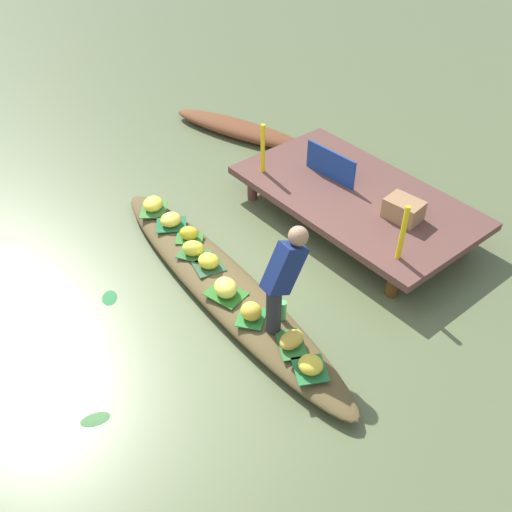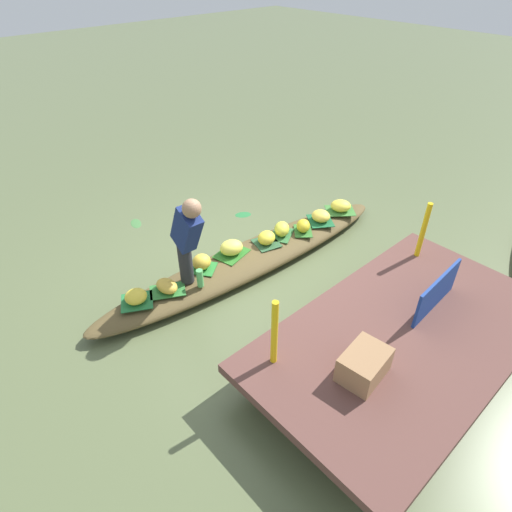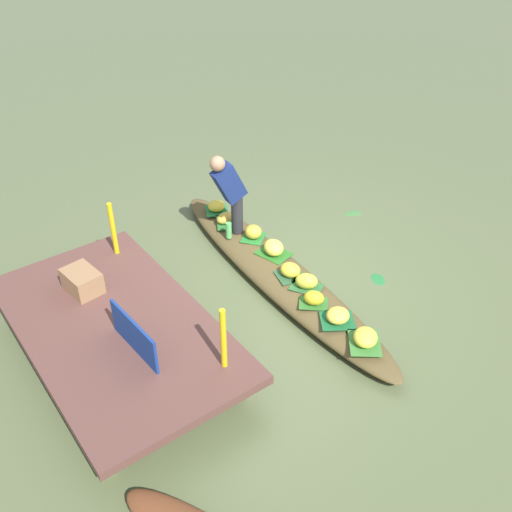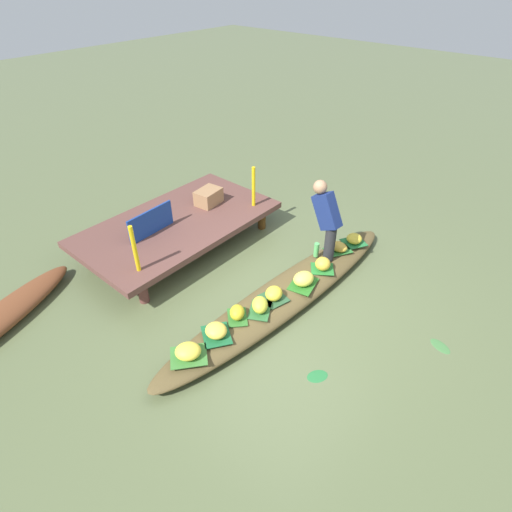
% 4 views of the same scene
% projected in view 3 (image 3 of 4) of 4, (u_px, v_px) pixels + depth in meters
% --- Properties ---
extents(canal_water, '(40.00, 40.00, 0.00)m').
position_uv_depth(canal_water, '(276.00, 280.00, 7.53)').
color(canal_water, '#5A6540').
rests_on(canal_water, ground).
extents(dock_platform, '(3.20, 1.80, 0.45)m').
position_uv_depth(dock_platform, '(116.00, 328.00, 6.21)').
color(dock_platform, brown).
rests_on(dock_platform, ground).
extents(vendor_boat, '(4.56, 1.00, 0.23)m').
position_uv_depth(vendor_boat, '(276.00, 273.00, 7.46)').
color(vendor_boat, brown).
rests_on(vendor_boat, ground).
extents(leaf_mat_0, '(0.42, 0.43, 0.01)m').
position_uv_depth(leaf_mat_0, '(253.00, 238.00, 7.91)').
color(leaf_mat_0, '#297C30').
rests_on(leaf_mat_0, vendor_boat).
extents(banana_bunch_0, '(0.28, 0.27, 0.19)m').
position_uv_depth(banana_bunch_0, '(253.00, 232.00, 7.86)').
color(banana_bunch_0, gold).
rests_on(banana_bunch_0, vendor_boat).
extents(leaf_mat_1, '(0.40, 0.41, 0.01)m').
position_uv_depth(leaf_mat_1, '(313.00, 303.00, 6.77)').
color(leaf_mat_1, '#32702A').
rests_on(leaf_mat_1, vendor_boat).
extents(banana_bunch_1, '(0.30, 0.30, 0.17)m').
position_uv_depth(banana_bunch_1, '(314.00, 298.00, 6.73)').
color(banana_bunch_1, gold).
rests_on(banana_bunch_1, vendor_boat).
extents(leaf_mat_2, '(0.48, 0.50, 0.01)m').
position_uv_depth(leaf_mat_2, '(337.00, 321.00, 6.53)').
color(leaf_mat_2, '#1B6033').
rests_on(leaf_mat_2, vendor_boat).
extents(banana_bunch_2, '(0.27, 0.29, 0.16)m').
position_uv_depth(banana_bunch_2, '(338.00, 315.00, 6.48)').
color(banana_bunch_2, '#F9D34A').
rests_on(banana_bunch_2, vendor_boat).
extents(leaf_mat_3, '(0.46, 0.42, 0.01)m').
position_uv_depth(leaf_mat_3, '(306.00, 287.00, 7.03)').
color(leaf_mat_3, '#306935').
rests_on(leaf_mat_3, vendor_boat).
extents(banana_bunch_3, '(0.34, 0.33, 0.19)m').
position_uv_depth(banana_bunch_3, '(307.00, 281.00, 6.97)').
color(banana_bunch_3, yellow).
rests_on(banana_bunch_3, vendor_boat).
extents(leaf_mat_4, '(0.45, 0.44, 0.01)m').
position_uv_depth(leaf_mat_4, '(217.00, 210.00, 8.50)').
color(leaf_mat_4, '#247238').
rests_on(leaf_mat_4, vendor_boat).
extents(banana_bunch_4, '(0.25, 0.25, 0.15)m').
position_uv_depth(banana_bunch_4, '(216.00, 206.00, 8.46)').
color(banana_bunch_4, yellow).
rests_on(banana_bunch_4, vendor_boat).
extents(leaf_mat_5, '(0.48, 0.42, 0.01)m').
position_uv_depth(leaf_mat_5, '(226.00, 222.00, 8.24)').
color(leaf_mat_5, '#307733').
rests_on(leaf_mat_5, vendor_boat).
extents(banana_bunch_5, '(0.24, 0.31, 0.14)m').
position_uv_depth(banana_bunch_5, '(226.00, 218.00, 8.19)').
color(banana_bunch_5, gold).
rests_on(banana_bunch_5, vendor_boat).
extents(leaf_mat_6, '(0.39, 0.40, 0.01)m').
position_uv_depth(leaf_mat_6, '(290.00, 275.00, 7.22)').
color(leaf_mat_6, '#2C5733').
rests_on(leaf_mat_6, vendor_boat).
extents(banana_bunch_6, '(0.31, 0.29, 0.17)m').
position_uv_depth(banana_bunch_6, '(291.00, 270.00, 7.17)').
color(banana_bunch_6, yellow).
rests_on(banana_bunch_6, vendor_boat).
extents(leaf_mat_7, '(0.53, 0.52, 0.01)m').
position_uv_depth(leaf_mat_7, '(365.00, 343.00, 6.24)').
color(leaf_mat_7, '#3C7A33').
rests_on(leaf_mat_7, vendor_boat).
extents(banana_bunch_7, '(0.39, 0.39, 0.17)m').
position_uv_depth(banana_bunch_7, '(365.00, 337.00, 6.19)').
color(banana_bunch_7, yellow).
rests_on(banana_bunch_7, vendor_boat).
extents(leaf_mat_8, '(0.48, 0.41, 0.01)m').
position_uv_depth(leaf_mat_8, '(274.00, 254.00, 7.60)').
color(leaf_mat_8, '#2B6F23').
rests_on(leaf_mat_8, vendor_boat).
extents(banana_bunch_8, '(0.36, 0.32, 0.19)m').
position_uv_depth(banana_bunch_8, '(274.00, 248.00, 7.55)').
color(banana_bunch_8, '#F3E754').
rests_on(banana_bunch_8, vendor_boat).
extents(vendor_person, '(0.22, 0.50, 1.21)m').
position_uv_depth(vendor_person, '(230.00, 189.00, 7.61)').
color(vendor_person, '#28282D').
rests_on(vendor_person, vendor_boat).
extents(water_bottle, '(0.08, 0.08, 0.23)m').
position_uv_depth(water_bottle, '(229.00, 230.00, 7.86)').
color(water_bottle, '#58BA63').
rests_on(water_bottle, vendor_boat).
extents(market_banner, '(0.83, 0.07, 0.41)m').
position_uv_depth(market_banner, '(134.00, 336.00, 5.73)').
color(market_banner, navy).
rests_on(market_banner, dock_platform).
extents(railing_post_west, '(0.06, 0.06, 0.71)m').
position_uv_depth(railing_post_west, '(223.00, 339.00, 5.48)').
color(railing_post_west, yellow).
rests_on(railing_post_west, dock_platform).
extents(railing_post_east, '(0.06, 0.06, 0.71)m').
position_uv_depth(railing_post_east, '(113.00, 229.00, 7.05)').
color(railing_post_east, yellow).
rests_on(railing_post_east, dock_platform).
extents(produce_crate, '(0.48, 0.37, 0.26)m').
position_uv_depth(produce_crate, '(82.00, 281.00, 6.57)').
color(produce_crate, '#9C724C').
rests_on(produce_crate, dock_platform).
extents(drifting_plant_0, '(0.24, 0.32, 0.01)m').
position_uv_depth(drifting_plant_0, '(353.00, 213.00, 8.89)').
color(drifting_plant_0, '#43783D').
rests_on(drifting_plant_0, ground).
extents(drifting_plant_1, '(0.31, 0.28, 0.01)m').
position_uv_depth(drifting_plant_1, '(378.00, 279.00, 7.54)').
color(drifting_plant_1, '#287439').
rests_on(drifting_plant_1, ground).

